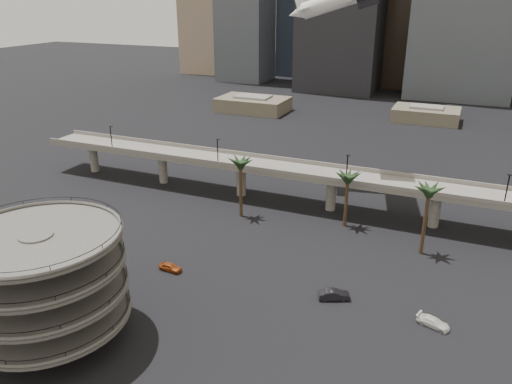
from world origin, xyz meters
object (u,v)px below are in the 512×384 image
at_px(car_a, 170,267).
at_px(car_c, 433,322).
at_px(parking_ramp, 43,277).
at_px(overpass, 285,172).
at_px(car_b, 334,295).

relative_size(car_a, car_c, 0.88).
bearing_deg(parking_ramp, overpass, 77.57).
relative_size(parking_ramp, car_b, 4.41).
bearing_deg(overpass, parking_ramp, -102.43).
bearing_deg(overpass, car_b, -58.41).
bearing_deg(parking_ramp, car_b, 36.23).
bearing_deg(parking_ramp, car_a, 76.45).
relative_size(overpass, car_a, 30.83).
height_order(overpass, car_b, overpass).
height_order(car_a, car_c, car_a).
distance_m(parking_ramp, car_a, 24.47).
distance_m(car_b, car_c, 15.17).
xyz_separation_m(overpass, car_c, (36.11, -35.17, -6.65)).
bearing_deg(car_c, overpass, 63.21).
height_order(parking_ramp, car_c, parking_ramp).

